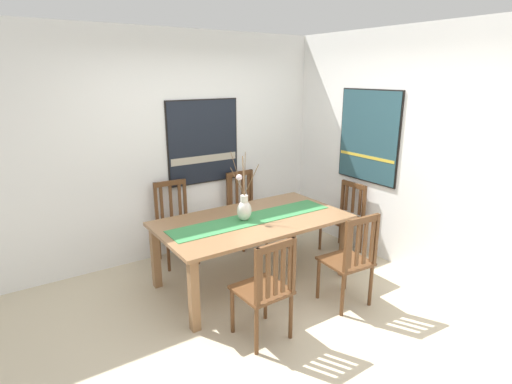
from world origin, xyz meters
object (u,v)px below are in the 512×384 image
chair_3 (266,288)px  chair_4 (345,216)px  centerpiece_vase (244,207)px  painting_on_back_wall (203,142)px  painting_on_side_wall (369,136)px  chair_1 (245,208)px  chair_2 (350,259)px  dining_table (253,226)px  chair_0 (175,222)px

chair_3 → chair_4: chair_3 is taller
centerpiece_vase → chair_3: size_ratio=0.77×
chair_3 → painting_on_back_wall: painting_on_back_wall is taller
centerpiece_vase → painting_on_side_wall: painting_on_side_wall is taller
centerpiece_vase → chair_3: centerpiece_vase is taller
chair_1 → chair_3: size_ratio=1.03×
chair_1 → chair_2: bearing=-89.6°
chair_2 → dining_table: bearing=119.0°
chair_2 → chair_3: bearing=179.6°
centerpiece_vase → painting_on_back_wall: painting_on_back_wall is taller
chair_2 → chair_3: (-0.98, 0.01, -0.00)m
chair_1 → chair_4: chair_1 is taller
dining_table → painting_on_back_wall: painting_on_back_wall is taller
centerpiece_vase → chair_4: 1.57m
chair_4 → chair_2: bearing=-133.5°
chair_4 → chair_0: bearing=154.1°
chair_1 → chair_3: bearing=-117.6°
chair_0 → chair_3: 1.87m
chair_2 → painting_on_side_wall: (1.12, 0.85, 0.98)m
chair_2 → chair_4: size_ratio=1.09×
chair_2 → painting_on_back_wall: painting_on_back_wall is taller
painting_on_back_wall → chair_0: bearing=-156.4°
centerpiece_vase → chair_4: centerpiece_vase is taller
chair_2 → chair_0: bearing=118.0°
painting_on_side_wall → chair_2: bearing=-142.8°
centerpiece_vase → painting_on_back_wall: bearing=83.3°
chair_2 → painting_on_side_wall: 1.72m
chair_0 → dining_table: bearing=-63.0°
chair_2 → chair_3: size_ratio=1.02×
dining_table → chair_3: 1.04m
painting_on_back_wall → centerpiece_vase: bearing=-96.7°
chair_1 → chair_3: chair_1 is taller
dining_table → chair_3: chair_3 is taller
chair_0 → painting_on_back_wall: painting_on_back_wall is taller
centerpiece_vase → painting_on_side_wall: (1.74, -0.08, 0.60)m
chair_3 → painting_on_back_wall: size_ratio=0.90×
chair_1 → painting_on_side_wall: painting_on_side_wall is taller
dining_table → chair_1: 1.07m
centerpiece_vase → painting_on_side_wall: bearing=-2.7°
painting_on_side_wall → chair_4: bearing=155.5°
painting_on_side_wall → chair_1: bearing=138.4°
chair_0 → chair_4: chair_0 is taller
dining_table → chair_1: size_ratio=2.07×
chair_3 → painting_on_back_wall: (0.51, 2.09, 0.89)m
centerpiece_vase → chair_2: (0.61, -0.93, -0.37)m
chair_0 → chair_1: 0.98m
chair_0 → painting_on_side_wall: 2.55m
chair_1 → chair_3: 2.09m
chair_3 → painting_on_side_wall: bearing=21.9°
chair_3 → painting_on_back_wall: bearing=76.3°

